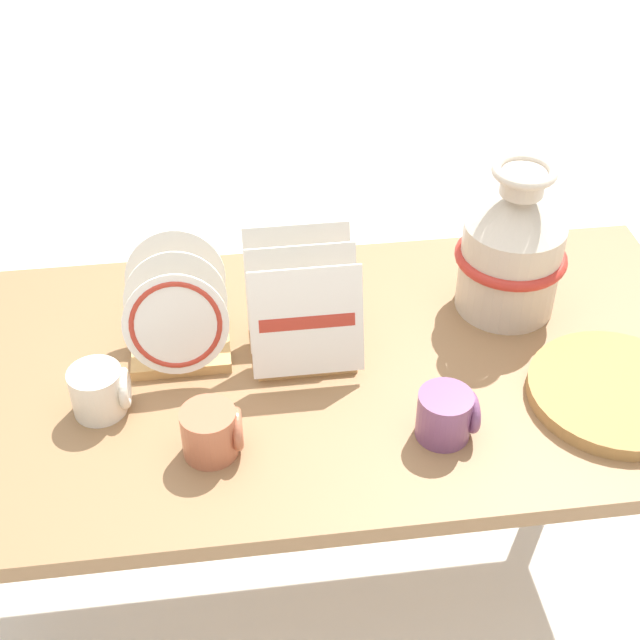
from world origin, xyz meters
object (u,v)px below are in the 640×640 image
Objects in this scene: ceramic_vase at (512,249)px; dish_rack_round_plates at (178,322)px; mug_terracotta_glaze at (212,432)px; mug_plum_glaze at (447,415)px; dish_rack_square_plates at (303,319)px; mug_cream_glaze at (100,391)px; wicker_charger_stack at (615,392)px.

ceramic_vase reaches higher than dish_rack_round_plates.
ceramic_vase is at bearing 28.59° from mug_terracotta_glaze.
mug_plum_glaze is 1.00× the size of mug_terracotta_glaze.
mug_terracotta_glaze is (-0.18, -0.24, -0.03)m from dish_rack_square_plates.
dish_rack_square_plates reaches higher than mug_cream_glaze.
mug_plum_glaze and mug_terracotta_glaze have the same top height.
ceramic_vase is 0.44m from dish_rack_square_plates.
mug_plum_glaze is at bearing -13.10° from mug_cream_glaze.
mug_terracotta_glaze is at bearing -78.75° from dish_rack_round_plates.
mug_terracotta_glaze is at bearing -33.22° from mug_cream_glaze.
dish_rack_square_plates is at bearing 53.37° from mug_terracotta_glaze.
dish_rack_square_plates is (-0.42, -0.09, -0.06)m from ceramic_vase.
mug_cream_glaze is (-0.92, 0.09, 0.03)m from wicker_charger_stack.
mug_plum_glaze is (-0.21, -0.34, -0.09)m from ceramic_vase.
ceramic_vase is 0.70m from mug_terracotta_glaze.
dish_rack_square_plates is 0.39m from mug_cream_glaze.
dish_rack_square_plates is 0.34m from mug_plum_glaze.
dish_rack_round_plates is at bearing 163.78° from wicker_charger_stack.
dish_rack_square_plates is 2.15× the size of mug_plum_glaze.
dish_rack_round_plates is 0.23m from dish_rack_square_plates.
wicker_charger_stack is (0.78, -0.23, -0.06)m from dish_rack_round_plates.
ceramic_vase is 3.09× the size of mug_cream_glaze.
mug_cream_glaze is (-0.59, 0.14, 0.00)m from mug_plum_glaze.
mug_cream_glaze reaches higher than wicker_charger_stack.
wicker_charger_stack is (0.54, -0.21, -0.06)m from dish_rack_square_plates.
dish_rack_square_plates is at bearing 17.53° from mug_cream_glaze.
dish_rack_square_plates reaches higher than wicker_charger_stack.
mug_plum_glaze is 0.61m from mug_cream_glaze.
mug_cream_glaze is at bearing 146.78° from mug_terracotta_glaze.
wicker_charger_stack is at bearing 2.86° from mug_terracotta_glaze.
wicker_charger_stack is at bearing 8.38° from mug_plum_glaze.
mug_cream_glaze is at bearing -162.47° from dish_rack_square_plates.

